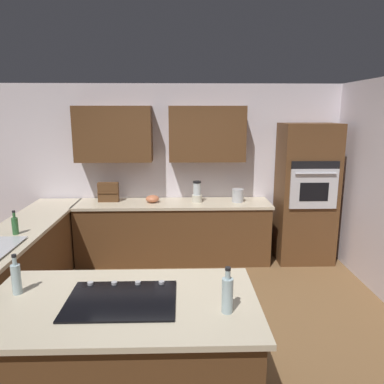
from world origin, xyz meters
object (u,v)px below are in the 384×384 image
blender (197,193)px  second_bottle (227,294)px  kettle (238,195)px  dish_soap_bottle (15,225)px  mixing_bowl (152,199)px  cooktop (121,300)px  spice_rack (108,192)px  oil_bottle (16,278)px  wall_oven (306,194)px

blender → second_bottle: bearing=91.4°
kettle → blender: bearing=-0.0°
kettle → dish_soap_bottle: 2.97m
mixing_bowl → kettle: kettle is taller
cooktop → dish_soap_bottle: dish_soap_bottle is taller
cooktop → kettle: kettle is taller
spice_rack → oil_bottle: size_ratio=0.98×
blender → kettle: size_ratio=1.63×
blender → dish_soap_bottle: (2.02, 1.39, -0.03)m
wall_oven → dish_soap_bottle: (3.62, 1.38, -0.02)m
wall_oven → blender: 1.60m
mixing_bowl → oil_bottle: bearing=74.3°
wall_oven → blender: wall_oven is taller
kettle → spice_rack: bearing=-2.0°
kettle → second_bottle: size_ratio=0.60×
dish_soap_bottle → oil_bottle: oil_bottle is taller
mixing_bowl → oil_bottle: 2.85m
cooktop → second_bottle: size_ratio=2.39×
wall_oven → cooktop: wall_oven is taller
wall_oven → oil_bottle: 4.07m
wall_oven → spice_rack: bearing=-1.7°
mixing_bowl → second_bottle: second_bottle is taller
cooktop → mixing_bowl: size_ratio=3.88×
dish_soap_bottle → second_bottle: 2.66m
mixing_bowl → second_bottle: (-0.73, 3.04, 0.08)m
spice_rack → kettle: bearing=178.0°
blender → oil_bottle: size_ratio=1.03×
kettle → cooktop: bearing=66.5°
wall_oven → cooktop: (2.25, 2.85, -0.11)m
spice_rack → dish_soap_bottle: spice_rack is taller
second_bottle → dish_soap_bottle: bearing=-38.1°
wall_oven → oil_bottle: size_ratio=6.73×
wall_oven → second_bottle: (1.52, 3.02, 0.01)m
dish_soap_bottle → second_bottle: (-2.10, 1.64, 0.03)m
spice_rack → dish_soap_bottle: 1.63m
mixing_bowl → oil_bottle: oil_bottle is taller
cooktop → dish_soap_bottle: 2.01m
oil_bottle → cooktop: bearing=170.8°
dish_soap_bottle → cooktop: bearing=133.0°
spice_rack → cooktop: bearing=102.5°
oil_bottle → mixing_bowl: bearing=-105.7°
blender → kettle: 0.60m
wall_oven → second_bottle: wall_oven is taller
kettle → dish_soap_bottle: (2.62, 1.39, 0.01)m
dish_soap_bottle → blender: bearing=-145.4°
kettle → second_bottle: (0.52, 3.04, 0.03)m
blender → mixing_bowl: bearing=0.0°
mixing_bowl → second_bottle: size_ratio=0.62×
blender → kettle: blender is taller
blender → kettle: (-0.60, 0.00, -0.04)m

